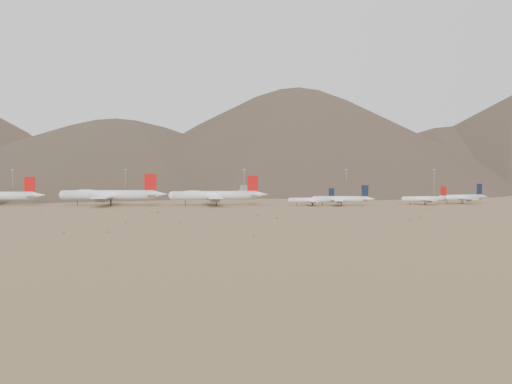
{
  "coord_description": "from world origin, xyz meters",
  "views": [
    {
      "loc": [
        -0.1,
        -428.3,
        27.17
      ],
      "look_at": [
        34.03,
        30.0,
        9.51
      ],
      "focal_mm": 45.0,
      "sensor_mm": 36.0,
      "label": 1
    }
  ],
  "objects": [
    {
      "name": "mast_centre",
      "position": [
        29.94,
        110.02,
        14.2
      ],
      "size": [
        2.0,
        0.6,
        25.7
      ],
      "color": "gray",
      "rests_on": "ground"
    },
    {
      "name": "narrowbody_c",
      "position": [
        158.12,
        27.72,
        4.31
      ],
      "size": [
        39.93,
        29.18,
        13.29
      ],
      "rotation": [
        0.0,
        0.0,
        0.18
      ],
      "color": "white",
      "rests_on": "ground"
    },
    {
      "name": "mast_far_west",
      "position": [
        -161.82,
        116.02,
        14.2
      ],
      "size": [
        2.0,
        0.6,
        25.7
      ],
      "color": "gray",
      "rests_on": "ground"
    },
    {
      "name": "narrowbody_b",
      "position": [
        94.63,
        19.7,
        4.76
      ],
      "size": [
        43.71,
        32.18,
        14.68
      ],
      "rotation": [
        0.0,
        0.0,
        -0.24
      ],
      "color": "white",
      "rests_on": "ground"
    },
    {
      "name": "mast_west",
      "position": [
        -72.36,
        138.36,
        14.2
      ],
      "size": [
        2.0,
        0.6,
        25.7
      ],
      "color": "gray",
      "rests_on": "ground"
    },
    {
      "name": "ground",
      "position": [
        0.0,
        0.0,
        0.0
      ],
      "size": [
        3000.0,
        3000.0,
        0.0
      ],
      "primitive_type": "plane",
      "color": "#98744E",
      "rests_on": "ground"
    },
    {
      "name": "mast_far_east",
      "position": [
        196.22,
        116.77,
        14.2
      ],
      "size": [
        2.0,
        0.6,
        25.7
      ],
      "color": "gray",
      "rests_on": "ground"
    },
    {
      "name": "desert_scrub",
      "position": [
        -20.37,
        -87.48,
        0.33
      ],
      "size": [
        422.63,
        182.86,
        0.96
      ],
      "color": "olive",
      "rests_on": "ground"
    },
    {
      "name": "mountain_ridge",
      "position": [
        0.0,
        900.0,
        150.0
      ],
      "size": [
        4400.0,
        1000.0,
        300.0
      ],
      "color": "brown",
      "rests_on": "ground"
    },
    {
      "name": "mast_east",
      "position": [
        124.88,
        145.64,
        14.2
      ],
      "size": [
        2.0,
        0.6,
        25.7
      ],
      "color": "gray",
      "rests_on": "ground"
    },
    {
      "name": "widebody_centre",
      "position": [
        -70.08,
        31.24,
        7.84
      ],
      "size": [
        76.57,
        58.82,
        22.73
      ],
      "rotation": [
        0.0,
        0.0,
        -0.04
      ],
      "color": "white",
      "rests_on": "ground"
    },
    {
      "name": "narrowbody_d",
      "position": [
        189.5,
        37.36,
        4.82
      ],
      "size": [
        43.31,
        32.28,
        14.85
      ],
      "rotation": [
        0.0,
        0.0,
        0.33
      ],
      "color": "white",
      "rests_on": "ground"
    },
    {
      "name": "control_tower",
      "position": [
        30.0,
        120.0,
        5.32
      ],
      "size": [
        8.0,
        8.0,
        12.0
      ],
      "color": "tan",
      "rests_on": "ground"
    },
    {
      "name": "widebody_east",
      "position": [
        4.64,
        29.29,
        7.33
      ],
      "size": [
        71.57,
        55.21,
        21.26
      ],
      "rotation": [
        0.0,
        0.0,
        0.08
      ],
      "color": "white",
      "rests_on": "ground"
    },
    {
      "name": "narrowbody_a",
      "position": [
        74.04,
        21.61,
        4.01
      ],
      "size": [
        37.48,
        26.91,
        12.36
      ],
      "rotation": [
        0.0,
        0.0,
        0.05
      ],
      "color": "white",
      "rests_on": "ground"
    }
  ]
}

